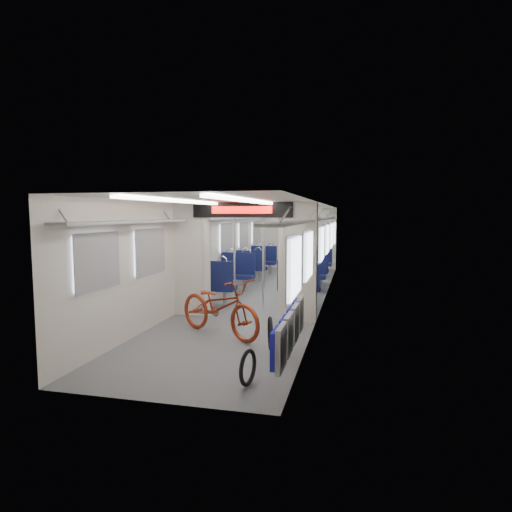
% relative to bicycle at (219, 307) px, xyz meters
% --- Properties ---
extents(carriage, '(12.00, 12.02, 2.31)m').
position_rel_bicycle_xyz_m(carriage, '(0.07, 3.06, 1.00)').
color(carriage, '#515456').
rests_on(carriage, ground).
extents(bicycle, '(1.98, 1.53, 1.00)m').
position_rel_bicycle_xyz_m(bicycle, '(0.00, 0.00, 0.00)').
color(bicycle, maroon).
rests_on(bicycle, ground).
extents(flip_bench, '(0.12, 2.09, 0.50)m').
position_rel_bicycle_xyz_m(flip_bench, '(1.43, -1.41, 0.08)').
color(flip_bench, gray).
rests_on(flip_bench, carriage).
extents(bike_hoop_a, '(0.13, 0.45, 0.45)m').
position_rel_bicycle_xyz_m(bike_hoop_a, '(1.01, -1.99, -0.30)').
color(bike_hoop_a, black).
rests_on(bike_hoop_a, ground).
extents(bike_hoop_b, '(0.07, 0.47, 0.47)m').
position_rel_bicycle_xyz_m(bike_hoop_b, '(1.19, -1.04, -0.29)').
color(bike_hoop_b, black).
rests_on(bike_hoop_b, ground).
extents(bike_hoop_c, '(0.19, 0.51, 0.52)m').
position_rel_bicycle_xyz_m(bike_hoop_c, '(1.00, -0.57, -0.27)').
color(bike_hoop_c, black).
rests_on(bike_hoop_c, ground).
extents(seat_bay_near_left, '(0.94, 2.23, 1.15)m').
position_rel_bicycle_xyz_m(seat_bay_near_left, '(-0.86, 3.20, 0.06)').
color(seat_bay_near_left, '#0D113A').
rests_on(seat_bay_near_left, ground).
extents(seat_bay_near_right, '(0.95, 2.26, 1.16)m').
position_rel_bicycle_xyz_m(seat_bay_near_right, '(1.01, 3.66, 0.07)').
color(seat_bay_near_right, '#0D113A').
rests_on(seat_bay_near_right, ground).
extents(seat_bay_far_left, '(0.90, 2.00, 1.08)m').
position_rel_bicycle_xyz_m(seat_bay_far_left, '(-0.86, 6.65, 0.03)').
color(seat_bay_far_left, '#0D113A').
rests_on(seat_bay_far_left, ground).
extents(seat_bay_far_right, '(0.94, 2.19, 1.14)m').
position_rel_bicycle_xyz_m(seat_bay_far_right, '(1.01, 6.61, 0.06)').
color(seat_bay_far_right, '#0D113A').
rests_on(seat_bay_far_right, ground).
extents(stanchion_near_left, '(0.04, 0.04, 2.30)m').
position_rel_bicycle_xyz_m(stanchion_near_left, '(-0.25, 1.83, 0.65)').
color(stanchion_near_left, silver).
rests_on(stanchion_near_left, ground).
extents(stanchion_near_right, '(0.04, 0.04, 2.30)m').
position_rel_bicycle_xyz_m(stanchion_near_right, '(0.31, 2.08, 0.65)').
color(stanchion_near_right, silver).
rests_on(stanchion_near_right, ground).
extents(stanchion_far_left, '(0.04, 0.04, 2.30)m').
position_rel_bicycle_xyz_m(stanchion_far_left, '(-0.24, 4.86, 0.65)').
color(stanchion_far_left, silver).
rests_on(stanchion_far_left, ground).
extents(stanchion_far_right, '(0.05, 0.05, 2.30)m').
position_rel_bicycle_xyz_m(stanchion_far_right, '(0.37, 5.13, 0.65)').
color(stanchion_far_right, silver).
rests_on(stanchion_far_right, ground).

